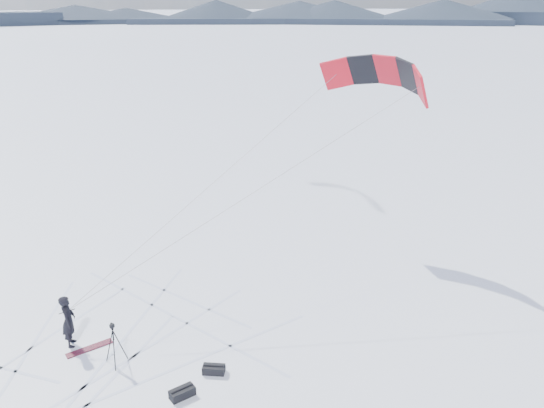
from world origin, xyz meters
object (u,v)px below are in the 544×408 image
gear_bag_a (182,393)px  snowboard (90,348)px  tripod (114,338)px  snowkiter (72,344)px  gear_bag_b (214,369)px

gear_bag_a → snowboard: bearing=110.7°
tripod → snowkiter: bearing=110.3°
snowboard → gear_bag_a: bearing=-69.5°
snowboard → gear_bag_b: gear_bag_b is taller
tripod → gear_bag_a: tripod is taller
gear_bag_a → gear_bag_b: gear_bag_a is taller
tripod → gear_bag_a: (1.59, -2.53, -0.84)m
snowboard → gear_bag_a: size_ratio=1.93×
snowboard → tripod: bearing=-70.0°
gear_bag_a → gear_bag_b: (1.26, 0.68, -0.01)m
tripod → snowboard: bearing=105.7°
tripod → gear_bag_b: size_ratio=1.92×
snowkiter → gear_bag_b: bearing=-120.3°
gear_bag_a → gear_bag_b: bearing=17.1°
snowkiter → gear_bag_a: (2.87, -4.28, 0.15)m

